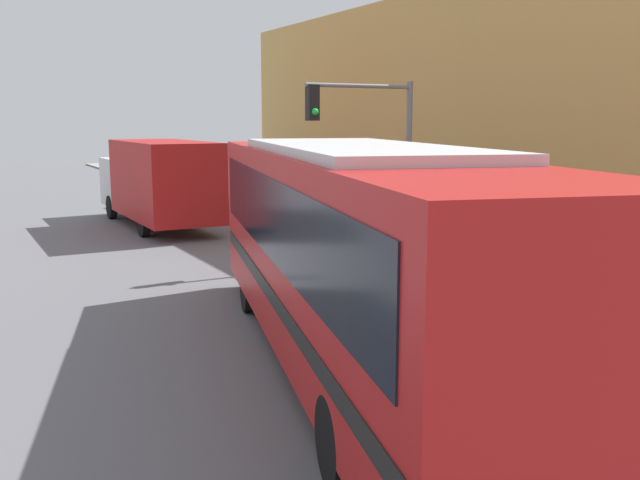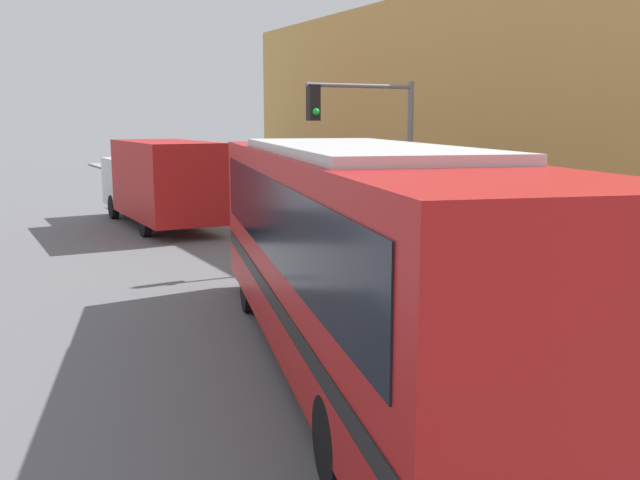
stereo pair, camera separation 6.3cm
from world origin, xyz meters
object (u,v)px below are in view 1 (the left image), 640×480
(delivery_truck, at_px, (157,180))
(city_bus, at_px, (355,243))
(fire_hydrant, at_px, (514,266))
(parking_meter, at_px, (404,217))
(pedestrian_near_corner, at_px, (324,198))
(traffic_light_pole, at_px, (372,135))

(delivery_truck, bearing_deg, city_bus, -94.94)
(city_bus, relative_size, fire_hydrant, 17.25)
(delivery_truck, bearing_deg, parking_meter, -61.65)
(delivery_truck, xyz_separation_m, parking_meter, (4.60, -8.54, -0.58))
(delivery_truck, distance_m, parking_meter, 9.72)
(city_bus, bearing_deg, pedestrian_near_corner, 78.43)
(fire_hydrant, height_order, traffic_light_pole, traffic_light_pole)
(pedestrian_near_corner, bearing_deg, delivery_truck, 152.07)
(city_bus, xyz_separation_m, traffic_light_pole, (4.93, 7.40, 1.40))
(fire_hydrant, xyz_separation_m, traffic_light_pole, (-1.05, 4.42, 2.89))
(city_bus, height_order, delivery_truck, city_bus)
(city_bus, relative_size, pedestrian_near_corner, 6.95)
(delivery_truck, distance_m, fire_hydrant, 13.76)
(fire_hydrant, distance_m, parking_meter, 4.42)
(city_bus, distance_m, parking_meter, 9.52)
(fire_hydrant, distance_m, pedestrian_near_corner, 10.19)
(pedestrian_near_corner, bearing_deg, traffic_light_pole, -105.87)
(fire_hydrant, relative_size, pedestrian_near_corner, 0.40)
(traffic_light_pole, xyz_separation_m, parking_meter, (1.05, -0.04, -2.29))
(parking_meter, distance_m, pedestrian_near_corner, 5.81)
(pedestrian_near_corner, bearing_deg, city_bus, -116.52)
(parking_meter, bearing_deg, fire_hydrant, -90.00)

